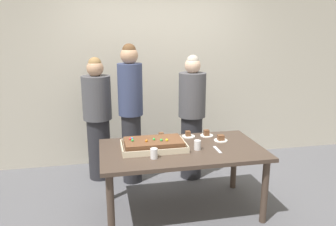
# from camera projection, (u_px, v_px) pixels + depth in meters

# --- Properties ---
(ground_plane) EXTENTS (12.00, 12.00, 0.00)m
(ground_plane) POSITION_uv_depth(u_px,v_px,m) (181.00, 210.00, 3.64)
(ground_plane) COLOR #5B5B60
(interior_back_panel) EXTENTS (8.00, 0.12, 3.00)m
(interior_back_panel) POSITION_uv_depth(u_px,v_px,m) (155.00, 60.00, 4.79)
(interior_back_panel) COLOR beige
(interior_back_panel) RESTS_ON ground_plane
(party_table) EXTENTS (1.69, 0.95, 0.72)m
(party_table) POSITION_uv_depth(u_px,v_px,m) (182.00, 156.00, 3.48)
(party_table) COLOR #47382D
(party_table) RESTS_ON ground_plane
(sheet_cake) EXTENTS (0.67, 0.41, 0.12)m
(sheet_cake) POSITION_uv_depth(u_px,v_px,m) (154.00, 144.00, 3.44)
(sheet_cake) COLOR beige
(sheet_cake) RESTS_ON party_table
(plated_slice_near_left) EXTENTS (0.15, 0.15, 0.07)m
(plated_slice_near_left) POSITION_uv_depth(u_px,v_px,m) (221.00, 139.00, 3.69)
(plated_slice_near_left) COLOR white
(plated_slice_near_left) RESTS_ON party_table
(plated_slice_near_right) EXTENTS (0.15, 0.15, 0.07)m
(plated_slice_near_right) POSITION_uv_depth(u_px,v_px,m) (188.00, 135.00, 3.83)
(plated_slice_near_right) COLOR white
(plated_slice_near_right) RESTS_ON party_table
(plated_slice_far_left) EXTENTS (0.15, 0.15, 0.08)m
(plated_slice_far_left) POSITION_uv_depth(u_px,v_px,m) (207.00, 134.00, 3.85)
(plated_slice_far_left) COLOR white
(plated_slice_far_left) RESTS_ON party_table
(plated_slice_far_right) EXTENTS (0.15, 0.15, 0.07)m
(plated_slice_far_right) POSITION_uv_depth(u_px,v_px,m) (162.00, 137.00, 3.75)
(plated_slice_far_right) COLOR white
(plated_slice_far_right) RESTS_ON party_table
(drink_cup_nearest) EXTENTS (0.07, 0.07, 0.10)m
(drink_cup_nearest) POSITION_uv_depth(u_px,v_px,m) (197.00, 145.00, 3.41)
(drink_cup_nearest) COLOR white
(drink_cup_nearest) RESTS_ON party_table
(drink_cup_middle) EXTENTS (0.07, 0.07, 0.10)m
(drink_cup_middle) POSITION_uv_depth(u_px,v_px,m) (154.00, 153.00, 3.18)
(drink_cup_middle) COLOR white
(drink_cup_middle) RESTS_ON party_table
(cake_server_utensil) EXTENTS (0.03, 0.20, 0.01)m
(cake_server_utensil) POSITION_uv_depth(u_px,v_px,m) (217.00, 150.00, 3.41)
(cake_server_utensil) COLOR silver
(cake_server_utensil) RESTS_ON party_table
(person_serving_front) EXTENTS (0.30, 0.30, 1.77)m
(person_serving_front) POSITION_uv_depth(u_px,v_px,m) (131.00, 111.00, 4.12)
(person_serving_front) COLOR #28282D
(person_serving_front) RESTS_ON ground_plane
(person_green_shirt_behind) EXTENTS (0.35, 0.35, 1.63)m
(person_green_shirt_behind) POSITION_uv_depth(u_px,v_px,m) (192.00, 116.00, 4.27)
(person_green_shirt_behind) COLOR #28282D
(person_green_shirt_behind) RESTS_ON ground_plane
(person_striped_tie_right) EXTENTS (0.36, 0.36, 1.60)m
(person_striped_tie_right) POSITION_uv_depth(u_px,v_px,m) (98.00, 118.00, 4.26)
(person_striped_tie_right) COLOR #28282D
(person_striped_tie_right) RESTS_ON ground_plane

